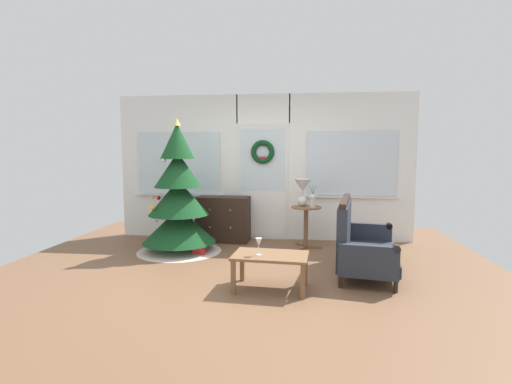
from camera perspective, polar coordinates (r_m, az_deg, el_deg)
The scene contains 11 objects.
ground_plane at distance 5.01m, azimuth -1.32°, elevation -12.10°, with size 6.76×6.76×0.00m, color brown.
back_wall_with_door at distance 6.84m, azimuth 1.06°, elevation 3.70°, with size 5.20×0.19×2.55m.
christmas_tree at distance 6.10m, azimuth -11.36°, elevation -1.77°, with size 1.31×1.31×2.06m.
dresser_cabinet at distance 6.75m, azimuth -4.86°, elevation -3.98°, with size 0.92×0.48×0.78m.
settee_sofa at distance 5.20m, azimuth 15.03°, elevation -7.35°, with size 0.91×1.53×0.96m.
side_table at distance 6.27m, azimuth 7.40°, elevation -3.92°, with size 0.50×0.48×0.68m.
table_lamp at distance 6.25m, azimuth 6.90°, elevation 0.49°, with size 0.28×0.28×0.44m.
flower_vase at distance 6.17m, azimuth 8.37°, elevation -1.16°, with size 0.11×0.10×0.35m.
coffee_table at distance 4.43m, azimuth 2.17°, elevation -9.93°, with size 0.88×0.58×0.40m.
wine_glass at distance 4.34m, azimuth 0.41°, elevation -7.50°, with size 0.08×0.08×0.20m.
gift_box at distance 5.95m, azimuth -8.37°, elevation -8.33°, with size 0.18×0.17×0.18m, color red.
Camera 1 is at (0.66, -4.72, 1.56)m, focal length 27.07 mm.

